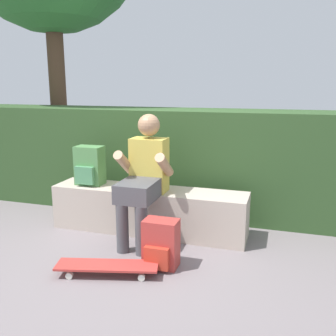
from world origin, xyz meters
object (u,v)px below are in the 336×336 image
bench_main (149,210)px  backpack_on_bench (89,166)px  skateboard_near_person (107,266)px  person_skater (144,174)px  backpack_on_ground (161,244)px

bench_main → backpack_on_bench: 0.77m
backpack_on_bench → skateboard_near_person: bearing=-55.5°
person_skater → backpack_on_ground: bearing=-56.1°
backpack_on_bench → bench_main: bearing=0.8°
backpack_on_bench → backpack_on_ground: (1.00, -0.68, -0.45)m
person_skater → bench_main: bearing=99.3°
backpack_on_bench → backpack_on_ground: size_ratio=1.00×
skateboard_near_person → backpack_on_ground: size_ratio=2.06×
person_skater → backpack_on_ground: size_ratio=2.99×
person_skater → backpack_on_ground: 0.74m
person_skater → skateboard_near_person: (-0.03, -0.74, -0.57)m
skateboard_near_person → bench_main: bearing=90.0°
backpack_on_bench → backpack_on_ground: backpack_on_bench is taller
skateboard_near_person → backpack_on_ground: (0.36, 0.26, 0.12)m
bench_main → backpack_on_bench: size_ratio=4.92×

